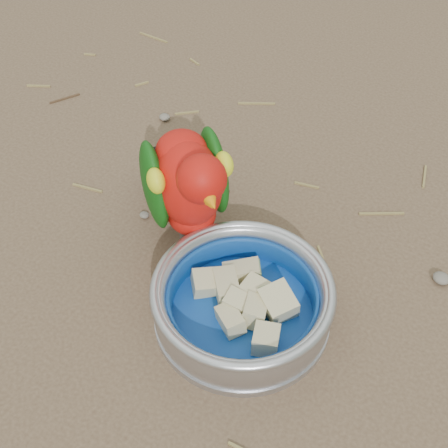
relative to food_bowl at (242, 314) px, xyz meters
The scene contains 6 objects.
ground 0.12m from the food_bowl, 166.53° to the left, with size 60.00×60.00×0.00m, color brown.
food_bowl is the anchor object (origin of this frame).
bowl_wall 0.03m from the food_bowl, ahead, with size 0.21×0.21×0.04m, color #B2B2BA, non-canonical shape.
fruit_wedges 0.02m from the food_bowl, ahead, with size 0.12×0.12×0.03m, color #C8BC8C, non-canonical shape.
lory_parrot 0.16m from the food_bowl, 150.93° to the left, with size 0.10×0.22×0.18m, color #BA120C, non-canonical shape.
ground_debris 0.13m from the food_bowl, 126.41° to the left, with size 0.90×0.80×0.01m, color olive, non-canonical shape.
Camera 1 is at (0.33, -0.40, 0.61)m, focal length 50.00 mm.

